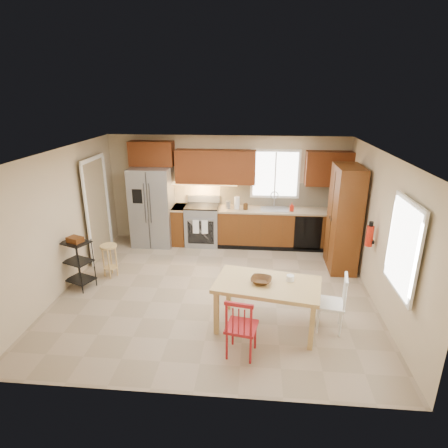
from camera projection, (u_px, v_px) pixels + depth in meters
name	position (u px, v px, depth m)	size (l,w,h in m)	color
floor	(216.00, 290.00, 6.82)	(5.50, 5.50, 0.00)	gray
ceiling	(215.00, 153.00, 5.98)	(5.50, 5.00, 0.02)	silver
wall_back	(227.00, 190.00, 8.74)	(5.50, 0.02, 2.50)	#CCB793
wall_front	(190.00, 304.00, 4.05)	(5.50, 0.02, 2.50)	#CCB793
wall_left	(61.00, 221.00, 6.63)	(0.02, 5.00, 2.50)	#CCB793
wall_right	(381.00, 231.00, 6.17)	(0.02, 5.00, 2.50)	#CCB793
refrigerator	(153.00, 207.00, 8.65)	(0.92, 0.75, 1.82)	gray
range_stove	(203.00, 225.00, 8.76)	(0.76, 0.63, 0.92)	gray
base_cabinet_narrow	(180.00, 225.00, 8.82)	(0.30, 0.60, 0.90)	#5A2D10
base_cabinet_run	(282.00, 228.00, 8.62)	(2.92, 0.60, 0.90)	#5A2D10
dishwasher	(308.00, 233.00, 8.30)	(0.60, 0.02, 0.78)	black
backsplash	(283.00, 194.00, 8.65)	(2.92, 0.03, 0.55)	beige
upper_over_fridge	(152.00, 153.00, 8.44)	(1.00, 0.35, 0.55)	#5F290F
upper_left_block	(215.00, 167.00, 8.41)	(1.80, 0.35, 0.75)	#5F290F
upper_right_block	(329.00, 169.00, 8.20)	(1.00, 0.35, 0.75)	#5F290F
window_back	(275.00, 174.00, 8.50)	(1.12, 0.04, 1.12)	white
sink	(274.00, 211.00, 8.50)	(0.62, 0.46, 0.16)	gray
undercab_glow	(202.00, 184.00, 8.54)	(1.60, 0.30, 0.01)	#FFBF66
soap_bottle	(292.00, 207.00, 8.33)	(0.09, 0.09, 0.19)	#B91D0C
paper_towel	(237.00, 203.00, 8.46)	(0.12, 0.12, 0.28)	white
canister_steel	(228.00, 205.00, 8.50)	(0.11, 0.11, 0.18)	gray
canister_wood	(246.00, 206.00, 8.44)	(0.10, 0.10, 0.14)	#4B2F14
pantry	(344.00, 219.00, 7.39)	(0.50, 0.95, 2.10)	#5A2D10
fire_extinguisher	(370.00, 236.00, 6.37)	(0.12, 0.12, 0.36)	#B91D0C
window_right	(404.00, 247.00, 5.03)	(0.04, 1.02, 1.32)	white
doorway	(97.00, 210.00, 7.91)	(0.04, 0.95, 2.10)	#8C7A59
dining_table	(267.00, 306.00, 5.64)	(1.53, 0.86, 0.75)	tan
chair_red	(242.00, 326.00, 5.03)	(0.42, 0.42, 0.90)	maroon
chair_white	(331.00, 303.00, 5.58)	(0.42, 0.42, 0.90)	white
table_bowl	(261.00, 283.00, 5.52)	(0.31, 0.31, 0.08)	#4B2F14
table_jar	(290.00, 279.00, 5.56)	(0.11, 0.11, 0.13)	white
bar_stool	(110.00, 261.00, 7.25)	(0.32, 0.32, 0.65)	tan
utility_cart	(78.00, 264.00, 6.79)	(0.47, 0.37, 0.94)	black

